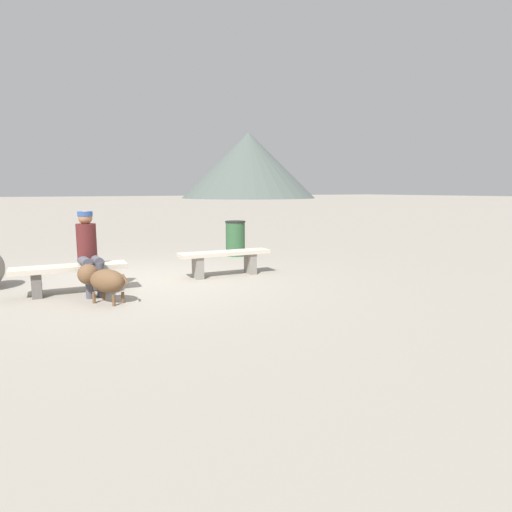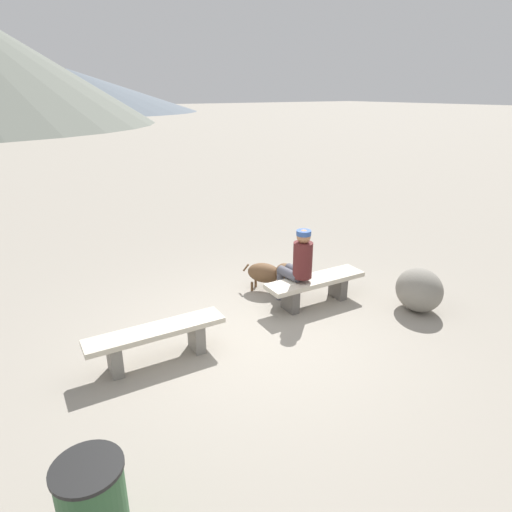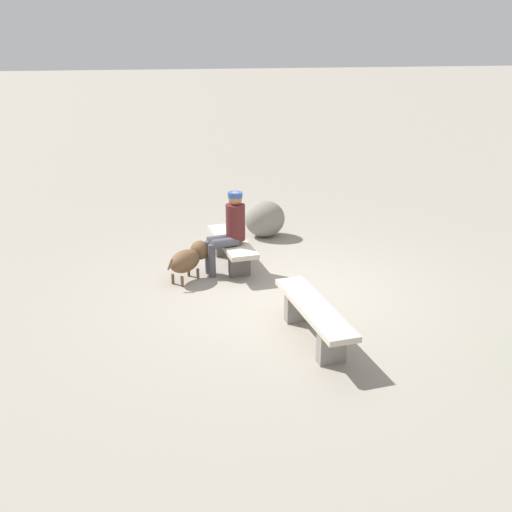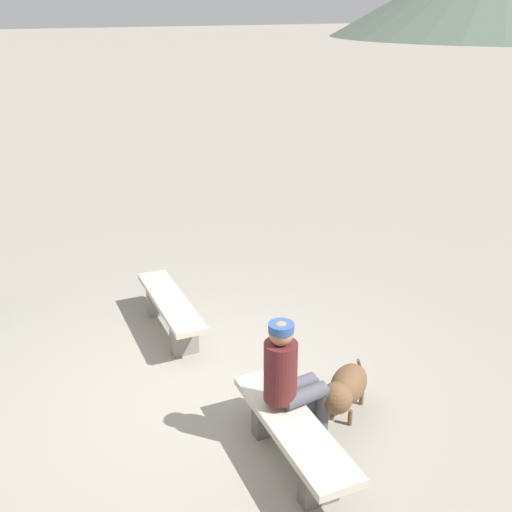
{
  "view_description": "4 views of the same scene",
  "coord_description": "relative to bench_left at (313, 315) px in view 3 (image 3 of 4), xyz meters",
  "views": [
    {
      "loc": [
        1.98,
        7.51,
        1.61
      ],
      "look_at": [
        -1.61,
        1.11,
        0.49
      ],
      "focal_mm": 30.57,
      "sensor_mm": 36.0,
      "label": 1
    },
    {
      "loc": [
        -3.06,
        -4.52,
        3.23
      ],
      "look_at": [
        0.71,
        1.21,
        0.65
      ],
      "focal_mm": 30.94,
      "sensor_mm": 36.0,
      "label": 2
    },
    {
      "loc": [
        -6.76,
        2.89,
        3.28
      ],
      "look_at": [
        0.28,
        0.25,
        0.49
      ],
      "focal_mm": 38.76,
      "sensor_mm": 36.0,
      "label": 3
    },
    {
      "loc": [
        4.92,
        -1.95,
        3.78
      ],
      "look_at": [
        -1.34,
        1.29,
        0.86
      ],
      "focal_mm": 42.82,
      "sensor_mm": 36.0,
      "label": 4
    }
  ],
  "objects": [
    {
      "name": "bench_left",
      "position": [
        0.0,
        0.0,
        0.0
      ],
      "size": [
        1.77,
        0.48,
        0.47
      ],
      "rotation": [
        0.0,
        0.0,
        -0.06
      ],
      "color": "gray",
      "rests_on": "ground"
    },
    {
      "name": "seated_person",
      "position": [
        2.44,
        0.25,
        0.4
      ],
      "size": [
        0.34,
        0.64,
        1.29
      ],
      "rotation": [
        0.0,
        0.0,
        0.06
      ],
      "color": "#511E1E",
      "rests_on": "ground"
    },
    {
      "name": "bench_right",
      "position": [
        2.72,
        0.14,
        -0.01
      ],
      "size": [
        1.71,
        0.53,
        0.45
      ],
      "rotation": [
        0.0,
        0.0,
        -0.06
      ],
      "color": "#605B56",
      "rests_on": "ground"
    },
    {
      "name": "boulder",
      "position": [
        3.92,
        -0.91,
        0.01
      ],
      "size": [
        0.71,
        0.81,
        0.68
      ],
      "primitive_type": "ellipsoid",
      "rotation": [
        0.0,
        0.0,
        4.62
      ],
      "color": "gray",
      "rests_on": "ground"
    },
    {
      "name": "dog",
      "position": [
        2.38,
        0.92,
        0.01
      ],
      "size": [
        0.67,
        0.77,
        0.54
      ],
      "rotation": [
        0.0,
        0.0,
        5.34
      ],
      "color": "brown",
      "rests_on": "ground"
    },
    {
      "name": "ground",
      "position": [
        1.46,
        -0.17,
        -0.36
      ],
      "size": [
        210.0,
        210.0,
        0.06
      ],
      "primitive_type": "cube",
      "color": "gray"
    }
  ]
}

